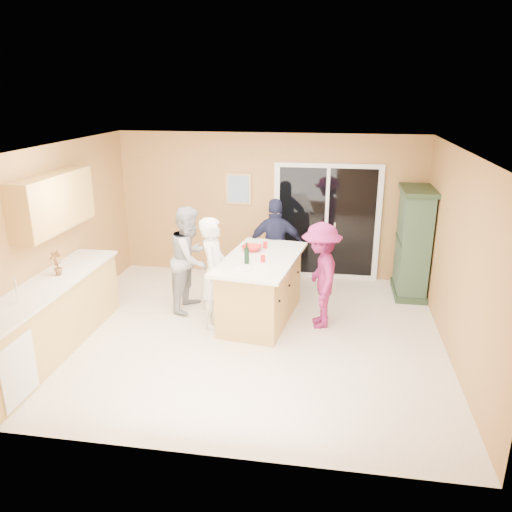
# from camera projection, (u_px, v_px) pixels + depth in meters

# --- Properties ---
(floor) EXTENTS (5.50, 5.50, 0.00)m
(floor) POSITION_uv_depth(u_px,v_px,m) (245.00, 334.00, 7.12)
(floor) COLOR white
(floor) RESTS_ON ground
(ceiling) EXTENTS (5.50, 5.00, 0.10)m
(ceiling) POSITION_uv_depth(u_px,v_px,m) (243.00, 149.00, 6.28)
(ceiling) COLOR silver
(ceiling) RESTS_ON wall_back
(wall_back) EXTENTS (5.50, 0.10, 2.60)m
(wall_back) POSITION_uv_depth(u_px,v_px,m) (269.00, 206.00, 9.04)
(wall_back) COLOR tan
(wall_back) RESTS_ON ground
(wall_front) EXTENTS (5.50, 0.10, 2.60)m
(wall_front) POSITION_uv_depth(u_px,v_px,m) (192.00, 333.00, 4.36)
(wall_front) COLOR tan
(wall_front) RESTS_ON ground
(wall_left) EXTENTS (0.10, 5.00, 2.60)m
(wall_left) POSITION_uv_depth(u_px,v_px,m) (54.00, 238.00, 7.11)
(wall_left) COLOR tan
(wall_left) RESTS_ON ground
(wall_right) EXTENTS (0.10, 5.00, 2.60)m
(wall_right) POSITION_uv_depth(u_px,v_px,m) (458.00, 258.00, 6.29)
(wall_right) COLOR tan
(wall_right) RESTS_ON ground
(left_cabinet_run) EXTENTS (0.65, 3.05, 1.24)m
(left_cabinet_run) POSITION_uv_depth(u_px,v_px,m) (41.00, 325.00, 6.35)
(left_cabinet_run) COLOR tan
(left_cabinet_run) RESTS_ON floor
(upper_cabinets) EXTENTS (0.35, 1.60, 0.75)m
(upper_cabinets) POSITION_uv_depth(u_px,v_px,m) (53.00, 202.00, 6.71)
(upper_cabinets) COLOR tan
(upper_cabinets) RESTS_ON wall_left
(sliding_door) EXTENTS (1.90, 0.07, 2.10)m
(sliding_door) POSITION_uv_depth(u_px,v_px,m) (326.00, 222.00, 8.93)
(sliding_door) COLOR silver
(sliding_door) RESTS_ON floor
(framed_picture) EXTENTS (0.46, 0.04, 0.56)m
(framed_picture) POSITION_uv_depth(u_px,v_px,m) (239.00, 189.00, 9.00)
(framed_picture) COLOR tan
(framed_picture) RESTS_ON wall_back
(kitchen_island) EXTENTS (1.26, 1.99, 0.98)m
(kitchen_island) POSITION_uv_depth(u_px,v_px,m) (261.00, 290.00, 7.46)
(kitchen_island) COLOR tan
(kitchen_island) RESTS_ON floor
(green_hutch) EXTENTS (0.52, 0.99, 1.82)m
(green_hutch) POSITION_uv_depth(u_px,v_px,m) (413.00, 244.00, 8.24)
(green_hutch) COLOR #213621
(green_hutch) RESTS_ON floor
(woman_white) EXTENTS (0.41, 0.61, 1.64)m
(woman_white) POSITION_uv_depth(u_px,v_px,m) (214.00, 273.00, 7.14)
(woman_white) COLOR silver
(woman_white) RESTS_ON floor
(woman_grey) EXTENTS (0.72, 0.87, 1.65)m
(woman_grey) POSITION_uv_depth(u_px,v_px,m) (190.00, 259.00, 7.72)
(woman_grey) COLOR #A5A5A8
(woman_grey) RESTS_ON floor
(woman_navy) EXTENTS (1.01, 0.55, 1.63)m
(woman_navy) POSITION_uv_depth(u_px,v_px,m) (276.00, 247.00, 8.31)
(woman_navy) COLOR #1A203A
(woman_navy) RESTS_ON floor
(woman_magenta) EXTENTS (0.73, 1.08, 1.55)m
(woman_magenta) POSITION_uv_depth(u_px,v_px,m) (321.00, 276.00, 7.15)
(woman_magenta) COLOR #7F1B55
(woman_magenta) RESTS_ON floor
(serving_bowl) EXTENTS (0.35, 0.35, 0.07)m
(serving_bowl) POSITION_uv_depth(u_px,v_px,m) (252.00, 248.00, 7.60)
(serving_bowl) COLOR red
(serving_bowl) RESTS_ON kitchen_island
(tulip_vase) EXTENTS (0.21, 0.16, 0.35)m
(tulip_vase) POSITION_uv_depth(u_px,v_px,m) (57.00, 263.00, 6.66)
(tulip_vase) COLOR #AD1124
(tulip_vase) RESTS_ON left_cabinet_run
(tumbler_near) EXTENTS (0.09, 0.09, 0.10)m
(tumbler_near) POSITION_uv_depth(u_px,v_px,m) (263.00, 259.00, 7.09)
(tumbler_near) COLOR red
(tumbler_near) RESTS_ON kitchen_island
(tumbler_far) EXTENTS (0.07, 0.07, 0.10)m
(tumbler_far) POSITION_uv_depth(u_px,v_px,m) (265.00, 245.00, 7.70)
(tumbler_far) COLOR red
(tumbler_far) RESTS_ON kitchen_island
(wine_bottle) EXTENTS (0.07, 0.07, 0.31)m
(wine_bottle) POSITION_uv_depth(u_px,v_px,m) (247.00, 255.00, 7.00)
(wine_bottle) COLOR black
(wine_bottle) RESTS_ON kitchen_island
(white_plate) EXTENTS (0.31, 0.31, 0.02)m
(white_plate) POSITION_uv_depth(u_px,v_px,m) (243.00, 268.00, 6.82)
(white_plate) COLOR silver
(white_plate) RESTS_ON kitchen_island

